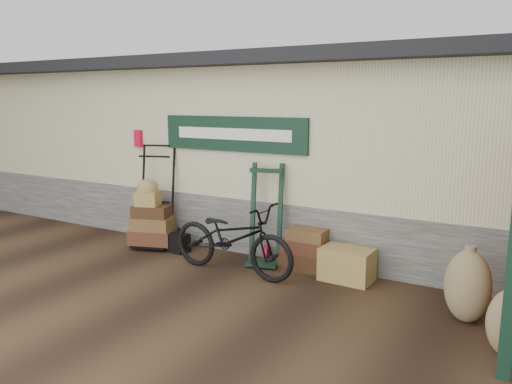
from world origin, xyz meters
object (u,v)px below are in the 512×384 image
green_barrow (266,215)px  wicker_hamper (347,264)px  suitcase_stack (305,248)px  black_trunk (179,243)px  bicycle (232,234)px  porter_trolley (156,195)px

green_barrow → wicker_hamper: size_ratio=2.18×
green_barrow → suitcase_stack: 0.78m
wicker_hamper → black_trunk: 2.86m
suitcase_stack → bicycle: bearing=-139.3°
black_trunk → bicycle: size_ratio=0.15×
porter_trolley → green_barrow: bearing=-16.7°
porter_trolley → green_barrow: size_ratio=1.14×
porter_trolley → suitcase_stack: size_ratio=2.48×
porter_trolley → suitcase_stack: 2.81m
wicker_hamper → suitcase_stack: bearing=167.2°
green_barrow → wicker_hamper: bearing=-17.6°
porter_trolley → green_barrow: 2.12m
porter_trolley → wicker_hamper: size_ratio=2.49×
green_barrow → black_trunk: 1.65m
wicker_hamper → bicycle: size_ratio=0.35×
green_barrow → bicycle: 0.69m
porter_trolley → wicker_hamper: porter_trolley is taller
green_barrow → bicycle: green_barrow is taller
black_trunk → bicycle: bicycle is taller
black_trunk → suitcase_stack: bearing=7.9°
black_trunk → green_barrow: bearing=8.1°
green_barrow → bicycle: size_ratio=0.76×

